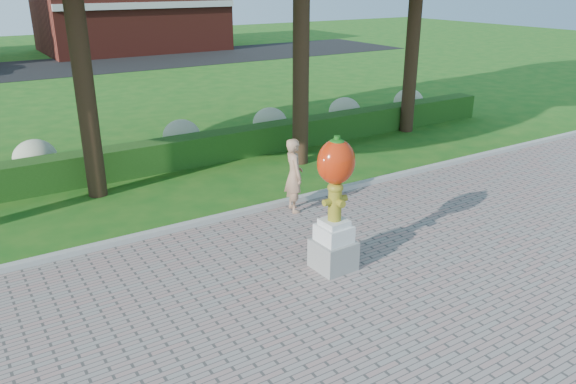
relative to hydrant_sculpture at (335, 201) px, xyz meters
name	(u,v)px	position (x,y,z in m)	size (l,w,h in m)	color
ground	(307,278)	(-0.55, 0.00, -1.33)	(100.00, 100.00, 0.00)	#175A16
curb	(229,216)	(-0.55, 3.00, -1.25)	(40.00, 0.18, 0.15)	#ADADA5
lawn_hedge	(162,155)	(-0.55, 7.00, -0.93)	(24.00, 0.70, 0.80)	#1C3E11
hydrangea_row	(168,139)	(0.02, 8.00, -0.78)	(20.10, 1.10, 0.99)	#9EA27B
street	(30,69)	(-0.55, 28.00, -1.32)	(50.00, 8.00, 0.02)	black
building_right	(130,3)	(7.45, 34.00, 1.87)	(12.00, 8.00, 6.40)	maroon
hydrant_sculpture	(335,201)	(0.00, 0.00, 0.00)	(0.71, 0.68, 2.44)	gray
woman	(294,175)	(0.85, 2.60, -0.46)	(0.60, 0.40, 1.65)	tan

